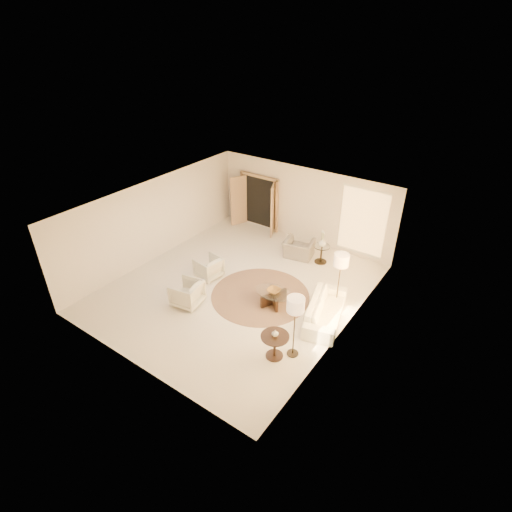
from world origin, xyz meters
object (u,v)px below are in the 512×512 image
Objects in this scene: floor_lamp_far at (296,307)px; bowl at (274,291)px; sofa at (326,310)px; side_table at (321,252)px; end_vase at (275,333)px; armchair_left at (209,266)px; side_vase at (322,243)px; floor_lamp_near at (341,262)px; accent_chair at (299,246)px; coffee_table at (274,296)px; end_table at (275,342)px; armchair_right at (187,292)px.

bowl is (-1.51, 1.45, -1.00)m from floor_lamp_far.
side_table is at bearing 14.11° from sofa.
floor_lamp_far is 0.87m from end_vase.
bowl is at bearing 98.58° from armchair_left.
sofa is 3.05m from side_table.
side_vase is (0.05, 2.91, 0.29)m from bowl.
floor_lamp_near is 2.51m from side_vase.
accent_chair is 4.97m from end_vase.
coffee_table is 2.14m from end_table.
bowl is (2.52, -0.02, 0.09)m from armchair_left.
side_table is 4.72m from floor_lamp_far.
side_table is at bearing 147.38° from armchair_left.
floor_lamp_far is (2.27, -4.24, 1.04)m from accent_chair.
armchair_right is 2.13× the size of bowl.
armchair_left is at bearing -166.24° from floor_lamp_near.
accent_chair is at bearing 27.06° from sofa.
sofa is 1.38m from floor_lamp_near.
coffee_table is (-1.55, -0.25, -0.05)m from sofa.
end_table is at bearing -76.52° from side_table.
floor_lamp_far reaches higher than coffee_table.
accent_chair is at bearing -171.59° from side_vase.
floor_lamp_far is at bearing -43.74° from bowl.
end_table is (1.94, -4.57, 0.02)m from accent_chair.
armchair_right is 4.43m from accent_chair.
end_vase is at bearing 154.24° from sofa.
armchair_right reaches higher than coffee_table.
floor_lamp_near reaches higher than armchair_right.
armchair_right is at bearing 179.93° from floor_lamp_far.
floor_lamp_far is (0.33, 0.33, 1.02)m from end_table.
floor_lamp_near reaches higher than end_vase.
accent_chair is 4.92m from floor_lamp_far.
floor_lamp_near is (2.29, -1.78, 1.03)m from accent_chair.
sofa is 1.26× the size of floor_lamp_far.
sofa reaches higher than bowl.
floor_lamp_near is 6.51× the size of side_vase.
end_vase is (1.18, -1.78, 0.27)m from bowl.
coffee_table is 1.92× the size of end_table.
floor_lamp_near reaches higher than side_table.
end_vase reaches higher than side_table.
floor_lamp_far is 4.50× the size of bowl.
end_table is 4.83m from side_vase.
end_vase is (-0.37, -2.03, 0.43)m from sofa.
armchair_right is 1.28× the size of side_table.
end_table is 1.82× the size of bowl.
end_vase is at bearing 101.38° from accent_chair.
coffee_table is at bearing 90.00° from bowl.
coffee_table is 3.50× the size of bowl.
end_vase is (3.26, -0.33, 0.34)m from armchair_right.
sofa is at bearing -60.61° from side_table.
sofa is at bearing 9.21° from coffee_table.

